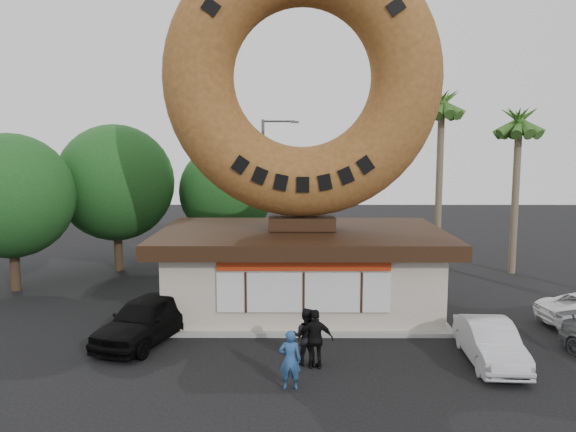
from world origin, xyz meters
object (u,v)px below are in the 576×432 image
(person_center, at_px, (306,336))
(car_black, at_px, (146,319))
(person_right, at_px, (316,339))
(person_left, at_px, (290,360))
(donut_shop, at_px, (302,267))
(giant_donut, at_px, (302,78))
(car_silver, at_px, (490,342))
(street_lamp, at_px, (266,182))

(person_center, distance_m, car_black, 5.74)
(person_right, bearing_deg, person_left, 64.00)
(donut_shop, relative_size, car_black, 2.47)
(giant_donut, relative_size, car_black, 2.37)
(person_center, bearing_deg, car_silver, -162.84)
(donut_shop, relative_size, giant_donut, 1.05)
(giant_donut, distance_m, street_lamp, 11.19)
(giant_donut, xyz_separation_m, person_right, (0.30, -5.89, -8.26))
(street_lamp, bearing_deg, car_black, -104.39)
(giant_donut, distance_m, car_silver, 11.59)
(giant_donut, xyz_separation_m, person_left, (-0.47, -7.34, -8.33))
(street_lamp, distance_m, person_left, 17.77)
(street_lamp, relative_size, car_black, 1.77)
(giant_donut, height_order, person_left, giant_donut)
(street_lamp, height_order, person_left, street_lamp)
(donut_shop, height_order, person_right, donut_shop)
(car_silver, bearing_deg, giant_donut, 138.59)
(person_right, xyz_separation_m, car_silver, (5.35, 0.43, -0.26))
(donut_shop, distance_m, person_center, 5.68)
(giant_donut, bearing_deg, street_lamp, 100.51)
(person_left, relative_size, car_black, 0.37)
(street_lamp, relative_size, person_center, 4.54)
(person_left, relative_size, person_center, 0.94)
(person_right, height_order, car_black, person_right)
(donut_shop, xyz_separation_m, car_silver, (5.65, -5.44, -1.12))
(giant_donut, xyz_separation_m, person_center, (0.02, -5.62, -8.28))
(person_left, distance_m, car_silver, 6.40)
(person_left, distance_m, car_black, 6.14)
(person_right, relative_size, car_silver, 0.46)
(person_left, bearing_deg, street_lamp, -85.23)
(donut_shop, height_order, person_left, donut_shop)
(giant_donut, relative_size, person_left, 6.47)
(person_center, distance_m, person_right, 0.39)
(donut_shop, relative_size, person_center, 6.36)
(donut_shop, distance_m, giant_donut, 7.39)
(street_lamp, height_order, car_silver, street_lamp)
(donut_shop, bearing_deg, giant_donut, 90.00)
(car_black, bearing_deg, person_center, -1.91)
(donut_shop, height_order, street_lamp, street_lamp)
(car_black, distance_m, car_silver, 11.15)
(street_lamp, xyz_separation_m, person_right, (2.15, -15.89, -3.59))
(person_right, xyz_separation_m, car_black, (-5.65, 2.27, -0.13))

